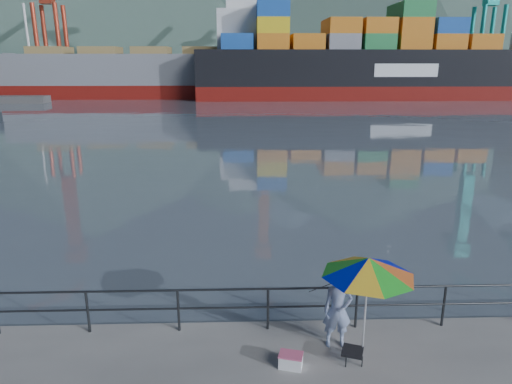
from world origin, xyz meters
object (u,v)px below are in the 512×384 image
at_px(fisherman, 338,310).
at_px(container_ship, 405,62).
at_px(bulk_carrier, 165,71).
at_px(cooler_bag, 291,361).
at_px(beach_umbrella, 369,267).

bearing_deg(fisherman, container_ship, 70.94).
xyz_separation_m(fisherman, bulk_carrier, (-14.91, 72.85, 3.33)).
bearing_deg(cooler_bag, fisherman, 48.92).
bearing_deg(bulk_carrier, fisherman, -78.43).
xyz_separation_m(fisherman, beach_umbrella, (0.44, -0.47, 1.20)).
height_order(cooler_bag, container_ship, container_ship).
bearing_deg(bulk_carrier, beach_umbrella, -78.17).
height_order(fisherman, bulk_carrier, bulk_carrier).
xyz_separation_m(fisherman, container_ship, (25.48, 69.63, 4.95)).
relative_size(fisherman, bulk_carrier, 0.03).
bearing_deg(container_ship, fisherman, -110.10).
height_order(beach_umbrella, bulk_carrier, bulk_carrier).
xyz_separation_m(bulk_carrier, container_ship, (40.39, -3.22, 1.63)).
relative_size(cooler_bag, container_ship, 0.01).
bearing_deg(bulk_carrier, cooler_bag, -79.32).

